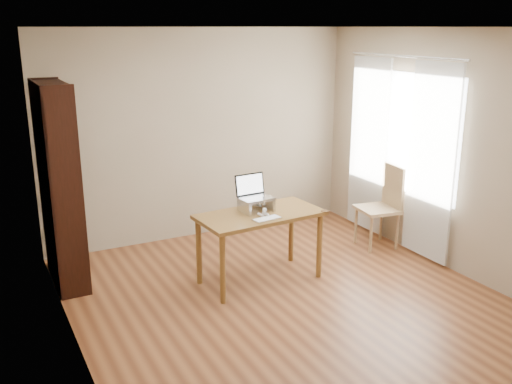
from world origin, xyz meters
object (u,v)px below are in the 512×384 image
laptop (254,192)px  keyboard (267,219)px  cat (253,205)px  chair (383,203)px  desk (260,223)px  bookshelf (60,186)px

laptop → keyboard: size_ratio=1.16×
cat → chair: (1.82, 0.09, -0.27)m
desk → keyboard: keyboard is taller
cat → keyboard: bearing=-98.4°
cat → desk: bearing=-83.1°
chair → bookshelf: bearing=176.6°
bookshelf → chair: size_ratio=2.09×
keyboard → laptop: bearing=76.7°
bookshelf → chair: bearing=-11.3°
desk → keyboard: size_ratio=4.34×
keyboard → chair: bearing=5.6°
keyboard → chair: 1.89m
desk → bookshelf: bearing=149.1°
desk → chair: 1.81m
laptop → keyboard: 0.41m
bookshelf → keyboard: bearing=-32.8°
bookshelf → keyboard: size_ratio=6.86×
keyboard → cat: bearing=80.7°
keyboard → desk: bearing=73.0°
desk → chair: chair is taller
desk → laptop: 0.33m
cat → chair: 1.84m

